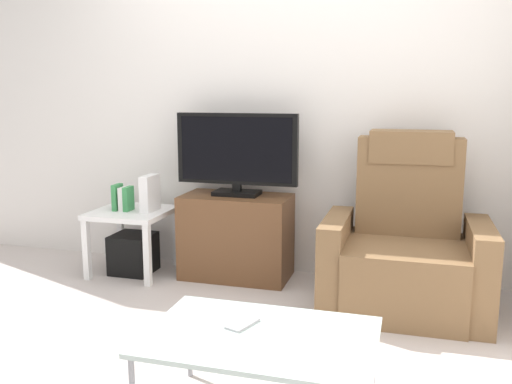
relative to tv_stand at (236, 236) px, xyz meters
name	(u,v)px	position (x,y,z in m)	size (l,w,h in m)	color
ground_plane	(215,327)	(0.15, -0.86, -0.30)	(6.40, 6.40, 0.00)	#BCB2AD
wall_back	(266,95)	(0.15, 0.27, 1.00)	(6.40, 0.06, 2.60)	silver
tv_stand	(236,236)	(0.00, 0.00, 0.00)	(0.76, 0.42, 0.60)	brown
television	(237,152)	(0.00, 0.02, 0.60)	(0.87, 0.20, 0.58)	black
recliner_armchair	(406,248)	(1.17, -0.24, 0.07)	(0.98, 0.78, 1.08)	brown
side_table	(132,220)	(-0.76, -0.12, 0.10)	(0.54, 0.54, 0.47)	white
subwoofer_box	(134,253)	(-0.76, -0.12, -0.16)	(0.29, 0.29, 0.29)	black
book_leftmost	(117,197)	(-0.86, -0.14, 0.27)	(0.03, 0.12, 0.19)	#388C4C
book_middle	(124,199)	(-0.81, -0.14, 0.26)	(0.05, 0.10, 0.17)	white
book_rightmost	(128,199)	(-0.78, -0.14, 0.26)	(0.04, 0.11, 0.18)	#388C4C
game_console	(150,193)	(-0.62, -0.11, 0.30)	(0.07, 0.20, 0.26)	white
coffee_table	(261,340)	(0.65, -1.67, 0.06)	(0.90, 0.60, 0.38)	#B2C6C1
cell_phone	(242,324)	(0.55, -1.61, 0.09)	(0.07, 0.15, 0.01)	#B7B7BC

